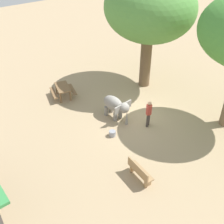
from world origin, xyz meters
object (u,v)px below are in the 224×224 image
object	(u,v)px
person_handler	(149,112)
shade_tree_secondary	(149,9)
feed_bucket	(112,133)
wooden_bench	(140,172)
elephant	(116,105)
picnic_table_near	(63,89)

from	to	relation	value
person_handler	shade_tree_secondary	size ratio (longest dim) A/B	0.22
person_handler	feed_bucket	size ratio (longest dim) A/B	4.50
person_handler	shade_tree_secondary	world-z (taller)	shade_tree_secondary
shade_tree_secondary	feed_bucket	distance (m)	7.94
wooden_bench	shade_tree_secondary	bearing A→B (deg)	140.12
elephant	feed_bucket	xyz separation A→B (m)	(-1.21, 1.20, -0.69)
elephant	shade_tree_secondary	xyz separation A→B (m)	(1.85, -4.10, 4.36)
person_handler	picnic_table_near	xyz separation A→B (m)	(5.68, 2.13, -0.36)
wooden_bench	picnic_table_near	size ratio (longest dim) A/B	0.77
shade_tree_secondary	picnic_table_near	world-z (taller)	shade_tree_secondary
elephant	shade_tree_secondary	world-z (taller)	shade_tree_secondary
shade_tree_secondary	feed_bucket	xyz separation A→B (m)	(-3.06, 5.31, -5.05)
elephant	person_handler	distance (m)	1.98
picnic_table_near	wooden_bench	bearing A→B (deg)	10.16
shade_tree_secondary	feed_bucket	world-z (taller)	shade_tree_secondary
elephant	wooden_bench	distance (m)	4.85
shade_tree_secondary	picnic_table_near	distance (m)	7.35
picnic_table_near	feed_bucket	distance (m)	5.15
shade_tree_secondary	feed_bucket	bearing A→B (deg)	119.95
elephant	wooden_bench	xyz separation A→B (m)	(-4.32, 2.16, -0.38)
person_handler	elephant	bearing A→B (deg)	2.00
feed_bucket	picnic_table_near	bearing A→B (deg)	0.08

